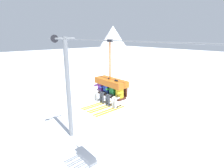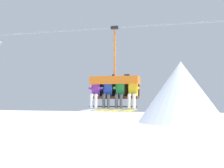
{
  "view_description": "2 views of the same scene",
  "coord_description": "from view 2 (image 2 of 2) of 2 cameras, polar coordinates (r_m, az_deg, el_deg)",
  "views": [
    {
      "loc": [
        6.24,
        -6.26,
        8.42
      ],
      "look_at": [
        0.0,
        -0.76,
        6.1
      ],
      "focal_mm": 28.0,
      "sensor_mm": 36.0,
      "label": 1
    },
    {
      "loc": [
        2.37,
        -11.08,
        5.5
      ],
      "look_at": [
        -0.25,
        -0.63,
        6.04
      ],
      "focal_mm": 45.0,
      "sensor_mm": 36.0,
      "label": 2
    }
  ],
  "objects": [
    {
      "name": "mountain_peak_central",
      "position": [
        65.4,
        13.81,
        -1.54
      ],
      "size": [
        19.63,
        19.63,
        13.89
      ],
      "color": "silver",
      "rests_on": "ground_plane"
    },
    {
      "name": "skier_purple",
      "position": [
        10.62,
        -3.39,
        -1.61
      ],
      "size": [
        0.46,
        1.7,
        1.23
      ],
      "color": "purple"
    },
    {
      "name": "skier_yellow",
      "position": [
        10.29,
        4.2,
        -1.46
      ],
      "size": [
        0.48,
        1.7,
        1.34
      ],
      "color": "yellow"
    },
    {
      "name": "skier_blue",
      "position": [
        10.5,
        -0.88,
        -1.49
      ],
      "size": [
        0.48,
        1.7,
        1.34
      ],
      "color": "#2847B7"
    },
    {
      "name": "lift_cable",
      "position": [
        10.63,
        11.78,
        11.81
      ],
      "size": [
        18.41,
        0.05,
        0.05
      ],
      "color": "slate"
    },
    {
      "name": "chairlift_chair",
      "position": [
        10.66,
        0.63,
        0.07
      ],
      "size": [
        1.84,
        0.74,
        3.08
      ],
      "color": "#512819"
    },
    {
      "name": "skier_green",
      "position": [
        10.38,
        1.65,
        -1.47
      ],
      "size": [
        0.48,
        1.7,
        1.34
      ],
      "color": "#23843D"
    }
  ]
}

